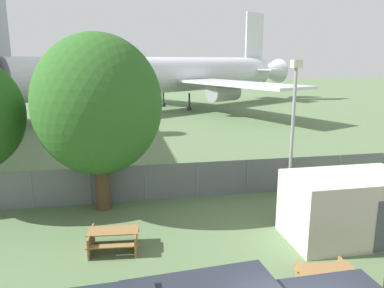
{
  "coord_description": "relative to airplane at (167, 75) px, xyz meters",
  "views": [
    {
      "loc": [
        -3.49,
        -5.71,
        6.66
      ],
      "look_at": [
        0.3,
        14.39,
        2.0
      ],
      "focal_mm": 35.0,
      "sensor_mm": 36.0,
      "label": 1
    }
  ],
  "objects": [
    {
      "name": "perimeter_fence",
      "position": [
        -2.58,
        -32.9,
        -3.65
      ],
      "size": [
        56.07,
        0.07,
        1.77
      ],
      "color": "slate",
      "rests_on": "ground"
    },
    {
      "name": "tree_far_right",
      "position": [
        -7.06,
        -33.55,
        0.2
      ],
      "size": [
        5.5,
        5.5,
        7.78
      ],
      "color": "#4C3823",
      "rests_on": "ground"
    },
    {
      "name": "airplane",
      "position": [
        0.0,
        0.0,
        0.0
      ],
      "size": [
        44.68,
        36.81,
        13.84
      ],
      "rotation": [
        0.0,
        0.0,
        -2.59
      ],
      "color": "silver",
      "rests_on": "ground"
    },
    {
      "name": "picnic_bench_open_grass",
      "position": [
        -0.4,
        -41.22,
        -4.07
      ],
      "size": [
        1.64,
        1.51,
        0.76
      ],
      "rotation": [
        0.0,
        0.0,
        -0.07
      ],
      "color": "olive",
      "rests_on": "ground"
    },
    {
      "name": "picnic_bench_near_cabin",
      "position": [
        -6.54,
        -37.5,
        -4.06
      ],
      "size": [
        1.88,
        1.54,
        0.76
      ],
      "rotation": [
        0.0,
        0.0,
        -0.08
      ],
      "color": "olive",
      "rests_on": "ground"
    },
    {
      "name": "light_mast",
      "position": [
        2.03,
        -33.41,
        -0.4
      ],
      "size": [
        0.44,
        0.44,
        6.62
      ],
      "color": "#99999E",
      "rests_on": "ground"
    },
    {
      "name": "portable_cabin",
      "position": [
        2.09,
        -38.2,
        -3.29
      ],
      "size": [
        4.53,
        2.64,
        2.49
      ],
      "rotation": [
        0.0,
        0.0,
        0.01
      ],
      "color": "beige",
      "rests_on": "ground"
    }
  ]
}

